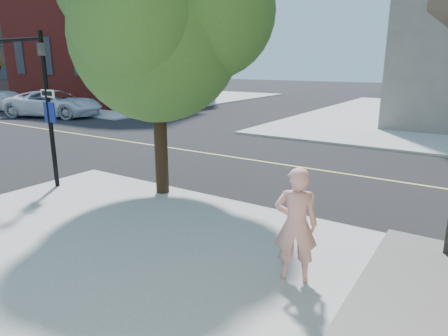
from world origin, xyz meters
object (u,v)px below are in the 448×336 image
Objects in this scene: car_a at (54,104)px; car_b at (8,101)px; man_on_phone at (296,225)px; signal_pole at (2,62)px; street_tree at (159,15)px.

car_b is at bearing 69.80° from car_a.
man_on_phone is 0.45× the size of signal_pole.
man_on_phone is 6.41m from street_tree.
man_on_phone is 0.27× the size of street_tree.
signal_pole is at bearing -132.43° from car_b.
street_tree is 1.66× the size of signal_pole.
signal_pole is 0.83× the size of car_b.
signal_pole is at bearing -28.84° from man_on_phone.
car_b is at bearing 159.79° from street_tree.
car_b is (-23.51, 8.66, -3.98)m from street_tree.
man_on_phone is at bearing -25.37° from street_tree.
man_on_phone is 30.31m from car_b.
signal_pole is at bearing -147.41° from car_a.
man_on_phone is at bearing -125.12° from car_b.
street_tree is 1.38× the size of car_b.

